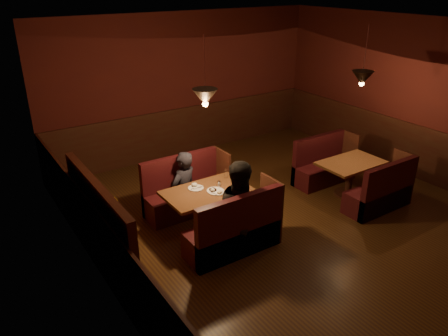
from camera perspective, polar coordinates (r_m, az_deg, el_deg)
room at (r=6.36m, az=7.91°, el=0.75°), size 6.02×7.02×2.92m
main_table at (r=6.41m, az=-2.14°, el=-4.14°), size 1.24×0.75×0.87m
main_bench_far at (r=7.06m, az=-5.02°, el=-3.40°), size 1.37×0.49×0.93m
main_bench_near at (r=6.02m, az=1.56°, el=-8.57°), size 1.37×0.49×0.93m
second_table at (r=7.78m, az=16.17°, el=-0.32°), size 1.10×0.70×0.62m
second_bench_far at (r=8.26m, az=12.76°, el=0.12°), size 1.21×0.45×0.87m
second_bench_near at (r=7.52m, az=19.86°, el=-3.26°), size 1.21×0.45×0.87m
diner_a at (r=6.82m, az=-5.36°, el=-0.65°), size 0.59×0.49×1.40m
diner_b at (r=5.88m, az=2.47°, el=-3.52°), size 0.88×0.73×1.64m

